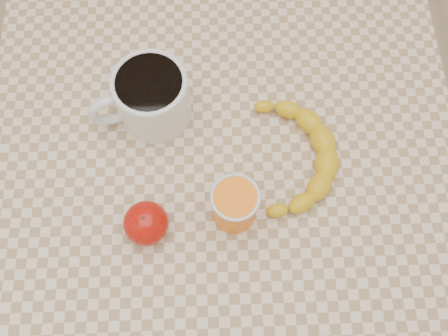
{
  "coord_description": "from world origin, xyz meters",
  "views": [
    {
      "loc": [
        -0.01,
        -0.29,
        1.52
      ],
      "look_at": [
        0.0,
        0.0,
        0.77
      ],
      "focal_mm": 40.0,
      "sensor_mm": 36.0,
      "label": 1
    }
  ],
  "objects_px": {
    "table": "(224,189)",
    "banana": "(294,157)",
    "coffee_mug": "(150,97)",
    "orange_juice_glass": "(235,205)",
    "apple": "(146,223)"
  },
  "relations": [
    {
      "from": "table",
      "to": "banana",
      "type": "xyz_separation_m",
      "value": [
        0.11,
        0.02,
        0.11
      ]
    },
    {
      "from": "coffee_mug",
      "to": "banana",
      "type": "relative_size",
      "value": 0.68
    },
    {
      "from": "table",
      "to": "coffee_mug",
      "type": "distance_m",
      "value": 0.22
    },
    {
      "from": "apple",
      "to": "banana",
      "type": "bearing_deg",
      "value": 23.94
    },
    {
      "from": "table",
      "to": "apple",
      "type": "bearing_deg",
      "value": -143.57
    },
    {
      "from": "table",
      "to": "orange_juice_glass",
      "type": "bearing_deg",
      "value": -78.82
    },
    {
      "from": "table",
      "to": "banana",
      "type": "relative_size",
      "value": 3.0
    },
    {
      "from": "table",
      "to": "apple",
      "type": "distance_m",
      "value": 0.19
    },
    {
      "from": "coffee_mug",
      "to": "orange_juice_glass",
      "type": "height_order",
      "value": "coffee_mug"
    },
    {
      "from": "apple",
      "to": "orange_juice_glass",
      "type": "bearing_deg",
      "value": 8.5
    },
    {
      "from": "table",
      "to": "coffee_mug",
      "type": "relative_size",
      "value": 4.39
    },
    {
      "from": "coffee_mug",
      "to": "apple",
      "type": "bearing_deg",
      "value": -91.81
    },
    {
      "from": "orange_juice_glass",
      "to": "banana",
      "type": "distance_m",
      "value": 0.13
    },
    {
      "from": "table",
      "to": "coffee_mug",
      "type": "xyz_separation_m",
      "value": [
        -0.12,
        0.11,
        0.14
      ]
    },
    {
      "from": "orange_juice_glass",
      "to": "apple",
      "type": "distance_m",
      "value": 0.14
    }
  ]
}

